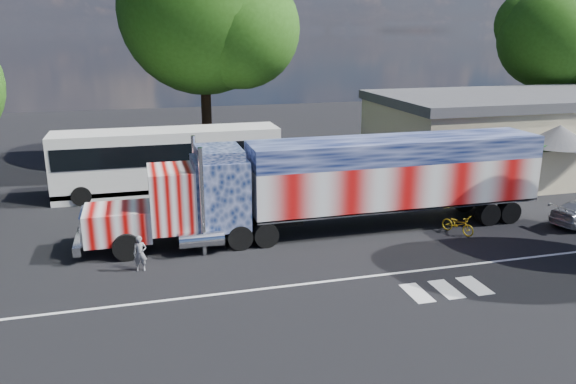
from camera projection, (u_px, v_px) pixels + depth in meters
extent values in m
plane|color=black|center=(306.00, 253.00, 24.30)|extent=(100.00, 100.00, 0.00)
cube|color=silver|center=(329.00, 281.00, 21.51)|extent=(30.00, 0.15, 0.01)
cube|color=silver|center=(417.00, 293.00, 20.54)|extent=(0.70, 1.60, 0.01)
cube|color=silver|center=(446.00, 289.00, 20.84)|extent=(0.70, 1.60, 0.01)
cube|color=silver|center=(475.00, 286.00, 21.14)|extent=(0.70, 1.60, 0.01)
cube|color=black|center=(198.00, 228.00, 25.17)|extent=(9.56, 1.06, 0.32)
cube|color=#CF7877|center=(118.00, 223.00, 24.17)|extent=(2.76, 2.34, 1.38)
cube|color=silver|center=(83.00, 226.00, 23.81)|extent=(0.13, 2.02, 1.23)
cube|color=silver|center=(79.00, 242.00, 23.95)|extent=(0.32, 2.66, 0.38)
cube|color=#CF7877|center=(172.00, 198.00, 24.49)|extent=(1.91, 2.66, 2.66)
cube|color=black|center=(150.00, 189.00, 24.13)|extent=(0.06, 2.23, 0.96)
cube|color=#495682|center=(220.00, 192.00, 24.99)|extent=(2.34, 2.66, 3.08)
cube|color=#495682|center=(219.00, 153.00, 24.51)|extent=(1.91, 2.55, 0.53)
cylinder|color=silver|center=(195.00, 185.00, 26.05)|extent=(0.21, 0.21, 4.67)
cylinder|color=silver|center=(202.00, 202.00, 23.45)|extent=(0.21, 0.21, 4.67)
cylinder|color=silver|center=(195.00, 219.00, 26.46)|extent=(1.91, 0.70, 0.70)
cylinder|color=silver|center=(201.00, 239.00, 23.90)|extent=(1.91, 0.70, 0.70)
cylinder|color=black|center=(127.00, 247.00, 23.36)|extent=(1.17, 0.37, 1.17)
cylinder|color=black|center=(127.00, 229.00, 25.52)|extent=(1.17, 0.37, 1.17)
cylinder|color=black|center=(240.00, 237.00, 24.61)|extent=(1.10, 0.58, 1.10)
cylinder|color=black|center=(231.00, 221.00, 26.68)|extent=(1.10, 0.58, 1.10)
cylinder|color=black|center=(266.00, 234.00, 24.90)|extent=(1.10, 0.58, 1.10)
cylinder|color=black|center=(255.00, 219.00, 26.97)|extent=(1.10, 0.58, 1.10)
cube|color=black|center=(394.00, 205.00, 27.48)|extent=(13.81, 1.17, 0.32)
cube|color=#D87A7A|center=(395.00, 181.00, 27.14)|extent=(14.23, 2.76, 2.12)
cube|color=#434F85|center=(397.00, 149.00, 26.70)|extent=(14.23, 2.76, 1.06)
cube|color=silver|center=(394.00, 202.00, 27.44)|extent=(14.23, 2.76, 0.13)
cube|color=silver|center=(523.00, 162.00, 28.78)|extent=(0.04, 2.66, 3.08)
cylinder|color=black|center=(488.00, 214.00, 27.71)|extent=(1.10, 0.58, 1.10)
cylinder|color=black|center=(463.00, 201.00, 29.78)|extent=(1.10, 0.58, 1.10)
cylinder|color=black|center=(508.00, 212.00, 28.00)|extent=(1.10, 0.58, 1.10)
cylinder|color=black|center=(482.00, 199.00, 30.07)|extent=(1.10, 0.58, 1.10)
cube|color=white|center=(168.00, 162.00, 32.80)|extent=(12.91, 2.80, 3.77)
cube|color=black|center=(168.00, 150.00, 32.61)|extent=(12.48, 2.86, 1.18)
cube|color=black|center=(170.00, 185.00, 33.19)|extent=(12.91, 2.80, 0.27)
cube|color=black|center=(50.00, 166.00, 31.14)|extent=(0.06, 2.47, 1.51)
cylinder|color=black|center=(81.00, 196.00, 30.71)|extent=(1.08, 0.32, 1.08)
cylinder|color=black|center=(85.00, 184.00, 33.21)|extent=(1.08, 0.32, 1.08)
cylinder|color=black|center=(227.00, 186.00, 32.73)|extent=(1.08, 0.32, 1.08)
cylinder|color=black|center=(221.00, 175.00, 35.23)|extent=(1.08, 0.32, 1.08)
cylinder|color=black|center=(244.00, 185.00, 32.97)|extent=(1.08, 0.32, 1.08)
cylinder|color=black|center=(236.00, 174.00, 35.47)|extent=(1.08, 0.32, 1.08)
cube|color=beige|center=(536.00, 135.00, 38.86)|extent=(22.00, 10.00, 4.60)
cube|color=#46464B|center=(541.00, 97.00, 38.14)|extent=(22.40, 10.40, 0.60)
cube|color=#1E5926|center=(476.00, 155.00, 32.16)|extent=(1.60, 0.08, 1.20)
cube|color=#1E5926|center=(536.00, 151.00, 33.16)|extent=(1.60, 0.08, 1.20)
cube|color=beige|center=(554.00, 170.00, 33.19)|extent=(3.00, 1.20, 2.60)
cube|color=#1E5926|center=(558.00, 144.00, 32.75)|extent=(3.40, 1.60, 0.25)
cone|color=#46464B|center=(559.00, 135.00, 32.61)|extent=(4.00, 4.00, 1.20)
imported|color=slate|center=(140.00, 253.00, 22.30)|extent=(0.56, 0.40, 1.46)
imported|color=gold|center=(458.00, 224.00, 26.50)|extent=(1.28, 1.81, 0.90)
cylinder|color=black|center=(206.00, 105.00, 39.23)|extent=(0.70, 0.70, 8.46)
sphere|color=#265714|center=(202.00, 10.00, 37.48)|extent=(11.18, 11.18, 11.18)
sphere|color=#265714|center=(240.00, 29.00, 36.81)|extent=(7.82, 7.82, 7.82)
cylinder|color=black|center=(542.00, 102.00, 47.22)|extent=(0.70, 0.70, 7.03)
sphere|color=#265714|center=(550.00, 37.00, 45.76)|extent=(8.40, 8.40, 8.40)
sphere|color=#265714|center=(529.00, 24.00, 46.34)|extent=(5.46, 5.46, 5.46)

